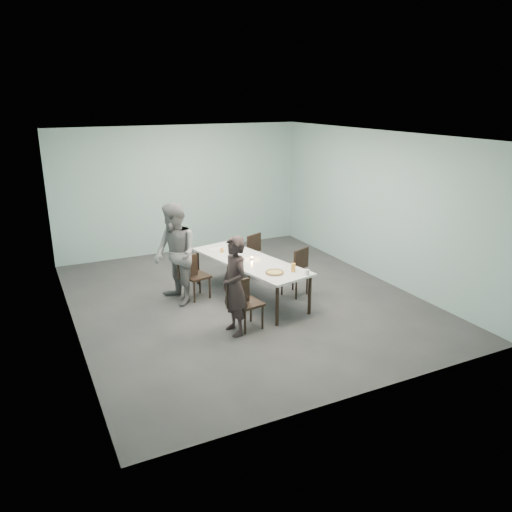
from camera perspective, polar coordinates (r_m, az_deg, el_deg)
name	(u,v)px	position (r m, az deg, el deg)	size (l,w,h in m)	color
ground	(244,299)	(9.39, -1.41, -4.94)	(7.00, 7.00, 0.00)	#333335
room_shell	(243,192)	(8.80, -1.51, 7.31)	(6.02, 7.02, 3.01)	#92B7B8
table	(250,263)	(9.20, -0.74, -0.80)	(1.43, 2.73, 0.75)	white
chair_near_left	(244,300)	(8.04, -1.41, -5.10)	(0.64, 0.48, 0.87)	black
chair_far_left	(193,274)	(9.29, -7.23, -2.00)	(0.65, 0.51, 0.87)	black
chair_near_right	(297,269)	(9.51, 4.76, -1.46)	(0.65, 0.55, 0.87)	black
chair_far_right	(251,252)	(10.46, -0.62, 0.43)	(0.65, 0.55, 0.87)	black
diner_near	(235,286)	(7.81, -2.46, -3.44)	(0.58, 0.38, 1.60)	black
diner_far	(175,254)	(9.05, -9.23, 0.18)	(0.90, 0.70, 1.85)	slate
pizza	(275,273)	(8.49, 2.14, -1.90)	(0.34, 0.34, 0.04)	white
side_plate	(280,267)	(8.83, 2.79, -1.21)	(0.18, 0.18, 0.01)	white
beer_glass	(293,268)	(8.57, 4.28, -1.34)	(0.08, 0.08, 0.15)	orange
water_tumbler	(307,272)	(8.46, 5.84, -1.86)	(0.08, 0.08, 0.09)	silver
tealight	(252,258)	(9.20, -0.50, -0.28)	(0.06, 0.06, 0.05)	silver
amber_tumbler	(222,250)	(9.66, -3.89, 0.68)	(0.07, 0.07, 0.08)	orange
menu	(217,249)	(9.87, -4.52, 0.82)	(0.30, 0.22, 0.01)	silver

